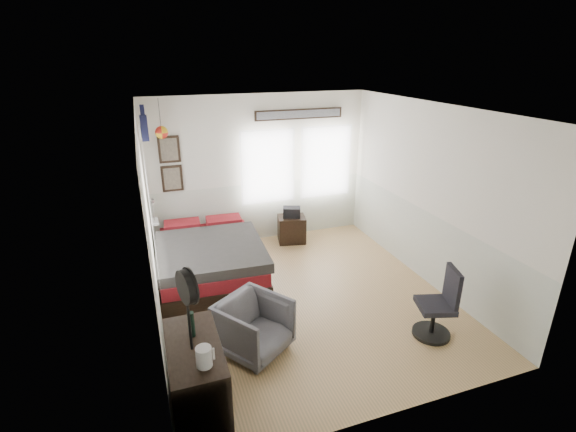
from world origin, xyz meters
name	(u,v)px	position (x,y,z in m)	size (l,w,h in m)	color
ground_plane	(303,298)	(0.00, 0.00, -0.01)	(4.00, 4.50, 0.01)	#9E7F50
room_shell	(295,190)	(-0.08, 0.19, 1.61)	(4.02, 4.52, 2.71)	silver
wall_decor	(197,135)	(-1.10, 1.96, 2.10)	(3.55, 1.32, 1.44)	black
bed	(210,261)	(-1.18, 0.97, 0.33)	(1.64, 2.21, 0.68)	black
dresser	(197,384)	(-1.74, -1.71, 0.45)	(0.48, 1.00, 0.90)	black
armchair	(254,327)	(-0.97, -0.88, 0.34)	(0.72, 0.74, 0.68)	#505050
nightstand	(292,229)	(0.50, 1.90, 0.25)	(0.50, 0.40, 0.50)	black
task_chair	(439,309)	(1.27, -1.35, 0.38)	(0.52, 0.52, 0.94)	black
kettle	(204,357)	(-1.68, -2.00, 0.99)	(0.16, 0.14, 0.18)	silver
bottle	(191,324)	(-1.73, -1.56, 1.03)	(0.06, 0.06, 0.25)	black
stand_fan	(187,288)	(-1.75, -1.75, 1.52)	(0.17, 0.32, 0.79)	black
black_bag	(292,212)	(0.50, 1.90, 0.59)	(0.32, 0.20, 0.19)	black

